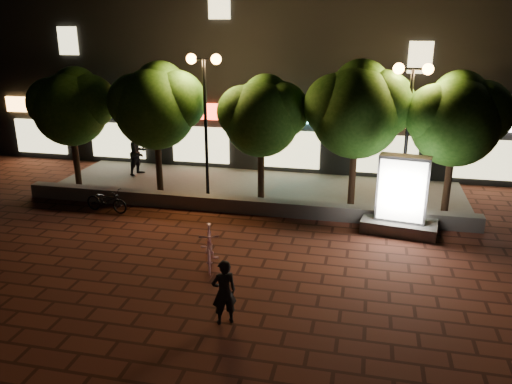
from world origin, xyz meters
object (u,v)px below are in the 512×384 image
(tree_far_left, at_px, (72,104))
(street_lamp_left, at_px, (205,90))
(tree_right, at_px, (358,107))
(tree_left, at_px, (157,103))
(rider, at_px, (224,292))
(tree_mid, at_px, (263,114))
(pedestrian, at_px, (138,153))
(scooter_parked, at_px, (106,200))
(ad_kiosk, at_px, (401,202))
(street_lamp_right, at_px, (410,100))
(scooter_pink, at_px, (209,247))
(tree_far_right, at_px, (458,116))

(tree_far_left, relative_size, street_lamp_left, 0.89)
(tree_far_left, height_order, tree_right, tree_right)
(tree_left, relative_size, rider, 3.23)
(tree_far_left, xyz_separation_m, tree_mid, (7.50, -0.00, -0.08))
(pedestrian, bearing_deg, scooter_parked, -153.45)
(ad_kiosk, bearing_deg, street_lamp_right, 86.47)
(tree_left, xyz_separation_m, scooter_parked, (-1.03, -2.48, -3.02))
(tree_right, height_order, ad_kiosk, tree_right)
(tree_mid, height_order, street_lamp_right, street_lamp_right)
(tree_mid, relative_size, pedestrian, 2.38)
(street_lamp_left, xyz_separation_m, rider, (2.92, -7.94, -3.27))
(tree_mid, xyz_separation_m, tree_right, (3.31, 0.00, 0.35))
(street_lamp_left, height_order, scooter_parked, street_lamp_left)
(tree_left, relative_size, ad_kiosk, 1.97)
(ad_kiosk, height_order, rider, ad_kiosk)
(ad_kiosk, relative_size, scooter_pink, 1.36)
(tree_left, bearing_deg, rider, -59.36)
(tree_mid, xyz_separation_m, ad_kiosk, (4.84, -2.09, -2.22))
(tree_far_right, bearing_deg, ad_kiosk, -128.58)
(street_lamp_right, height_order, pedestrian, street_lamp_right)
(tree_far_right, height_order, pedestrian, tree_far_right)
(tree_left, xyz_separation_m, tree_far_right, (10.50, -0.00, -0.08))
(rider, bearing_deg, tree_right, -138.21)
(ad_kiosk, bearing_deg, tree_mid, 156.64)
(rider, bearing_deg, tree_far_left, -76.10)
(scooter_pink, bearing_deg, pedestrian, 109.31)
(street_lamp_left, bearing_deg, tree_far_left, 177.24)
(ad_kiosk, bearing_deg, street_lamp_left, 165.15)
(tree_mid, relative_size, scooter_pink, 2.46)
(tree_right, height_order, pedestrian, tree_right)
(tree_left, xyz_separation_m, pedestrian, (-1.77, 1.80, -2.42))
(scooter_pink, relative_size, rider, 1.21)
(rider, bearing_deg, street_lamp_right, -148.86)
(tree_far_left, height_order, pedestrian, tree_far_left)
(street_lamp_right, bearing_deg, tree_mid, 176.96)
(street_lamp_left, bearing_deg, rider, -69.85)
(street_lamp_left, height_order, rider, street_lamp_left)
(rider, bearing_deg, street_lamp_left, -101.49)
(tree_left, distance_m, tree_right, 7.30)
(tree_right, distance_m, scooter_pink, 7.32)
(pedestrian, bearing_deg, tree_far_left, 152.82)
(tree_left, bearing_deg, tree_far_right, -0.00)
(scooter_parked, bearing_deg, ad_kiosk, -80.20)
(tree_far_right, bearing_deg, rider, -124.49)
(tree_far_right, relative_size, pedestrian, 2.51)
(scooter_parked, bearing_deg, pedestrian, 17.48)
(tree_far_left, relative_size, rider, 3.06)
(tree_right, bearing_deg, pedestrian, 168.77)
(tree_far_left, xyz_separation_m, rider, (8.36, -8.21, -2.54))
(scooter_parked, xyz_separation_m, pedestrian, (-0.75, 4.28, 0.60))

